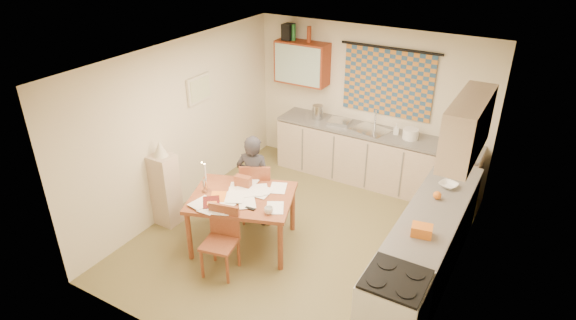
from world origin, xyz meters
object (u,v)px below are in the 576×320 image
Objects in this scene: stove at (391,315)px; person at (254,181)px; counter_right at (427,248)px; dining_table at (243,220)px; counter_back at (373,157)px; chair_far at (257,201)px; shelf_stand at (166,190)px.

stove is 2.77m from person.
counter_right reaches higher than dining_table.
counter_back is 3.47× the size of stove.
chair_far is 0.69× the size of person.
chair_far reaches higher than counter_right.
counter_back is at bearing -147.58° from chair_far.
counter_back is 2.11× the size of dining_table.
counter_back is 2.15m from chair_far.
shelf_stand is (-1.08, -0.64, -0.15)m from person.
counter_back and counter_right have the same top height.
counter_right is (1.44, -1.94, -0.00)m from counter_back.
counter_back is 2.42m from counter_right.
chair_far is 0.88× the size of shelf_stand.
shelf_stand is (-3.54, 0.61, 0.06)m from stove.
chair_far is at bearing -94.56° from person.
dining_table is at bearing 162.20° from stove.
counter_back is at bearing 114.11° from stove.
shelf_stand is (-3.54, -0.65, 0.09)m from counter_right.
shelf_stand is (-1.23, -0.13, 0.16)m from dining_table.
counter_right is 2.37m from dining_table.
person reaches higher than counter_back.
person is (-2.46, 1.25, 0.21)m from stove.
shelf_stand reaches higher than dining_table.
counter_back is 3.34m from shelf_stand.
shelf_stand is at bearing -169.59° from counter_right.
shelf_stand is (-2.10, -2.59, 0.09)m from counter_back.
shelf_stand is at bearing -129.06° from counter_back.
counter_back is at bearing 50.82° from dining_table.
person is at bearing -179.65° from counter_right.
person reaches higher than dining_table.
stove is at bearing -9.84° from shelf_stand.
person is at bearing 71.22° from chair_far.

